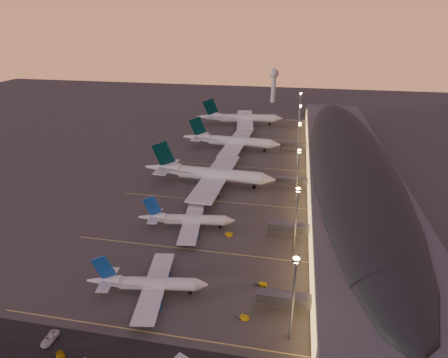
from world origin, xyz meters
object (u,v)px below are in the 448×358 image
(airliner_wide_mid, at_px, (231,141))
(radar_tower, at_px, (274,80))
(airliner_wide_near, at_px, (208,174))
(baggage_tug_b, at_px, (286,295))
(baggage_tug_a, at_px, (243,317))
(service_van_a, at_px, (50,338))
(airliner_narrow_north, at_px, (187,220))
(baggage_tug_c, at_px, (228,234))
(airliner_wide_far, at_px, (240,118))
(airliner_narrow_south, at_px, (148,283))
(baggage_tug_d, at_px, (262,284))

(airliner_wide_mid, distance_m, radar_tower, 152.13)
(airliner_wide_near, bearing_deg, radar_tower, 87.69)
(airliner_wide_near, xyz_separation_m, baggage_tug_b, (42.11, -76.93, -5.00))
(airliner_wide_near, relative_size, baggage_tug_a, 17.83)
(baggage_tug_a, xyz_separation_m, service_van_a, (-48.51, -17.41, 0.31))
(airliner_narrow_north, xyz_separation_m, airliner_wide_mid, (0.31, 99.89, 1.62))
(baggage_tug_b, xyz_separation_m, baggage_tug_c, (-23.63, 30.66, -0.03))
(airliner_wide_far, bearing_deg, airliner_wide_near, -97.56)
(airliner_narrow_south, bearing_deg, baggage_tug_b, -0.31)
(airliner_wide_far, bearing_deg, baggage_tug_c, -91.23)
(baggage_tug_a, bearing_deg, baggage_tug_b, 59.48)
(baggage_tug_b, height_order, baggage_tug_c, baggage_tug_b)
(airliner_narrow_south, xyz_separation_m, airliner_wide_near, (-0.40, 83.07, 2.13))
(baggage_tug_a, bearing_deg, baggage_tug_c, 120.93)
(airliner_narrow_north, bearing_deg, baggage_tug_b, -47.13)
(service_van_a, bearing_deg, baggage_tug_b, 25.57)
(baggage_tug_a, relative_size, baggage_tug_d, 1.05)
(airliner_wide_near, bearing_deg, baggage_tug_d, -62.38)
(airliner_wide_near, bearing_deg, service_van_a, -97.11)
(airliner_wide_mid, height_order, baggage_tug_d, airliner_wide_mid)
(airliner_wide_near, distance_m, baggage_tug_d, 80.95)
(airliner_narrow_south, relative_size, airliner_wide_mid, 0.59)
(airliner_wide_far, xyz_separation_m, baggage_tug_a, (32.00, -203.27, -4.99))
(airliner_wide_near, xyz_separation_m, service_van_a, (-17.97, -105.73, -4.77))
(radar_tower, xyz_separation_m, baggage_tug_c, (0.95, -253.22, -21.33))
(airliner_narrow_south, distance_m, baggage_tug_b, 42.26)
(airliner_narrow_north, height_order, baggage_tug_b, airliner_narrow_north)
(airliner_wide_near, height_order, baggage_tug_a, airliner_wide_near)
(airliner_wide_far, bearing_deg, service_van_a, -102.56)
(baggage_tug_a, distance_m, baggage_tug_b, 16.24)
(airliner_narrow_south, xyz_separation_m, airliner_wide_mid, (1.04, 139.67, 1.77))
(airliner_narrow_south, xyz_separation_m, baggage_tug_c, (18.08, 36.79, -2.90))
(radar_tower, bearing_deg, baggage_tug_c, -89.79)
(airliner_wide_mid, relative_size, baggage_tug_d, 17.50)
(airliner_narrow_north, distance_m, baggage_tug_d, 44.71)
(airliner_narrow_south, height_order, service_van_a, airliner_narrow_south)
(airliner_wide_far, distance_m, baggage_tug_d, 191.54)
(service_van_a, bearing_deg, airliner_wide_near, 80.32)
(baggage_tug_c, bearing_deg, baggage_tug_a, -60.26)
(airliner_wide_far, relative_size, baggage_tug_b, 14.74)
(airliner_narrow_south, distance_m, baggage_tug_a, 30.74)
(baggage_tug_d, bearing_deg, airliner_wide_near, 123.97)
(airliner_wide_mid, xyz_separation_m, baggage_tug_b, (40.67, -133.53, -4.63))
(baggage_tug_c, bearing_deg, airliner_wide_far, 110.78)
(airliner_narrow_south, xyz_separation_m, airliner_wide_far, (-1.86, 198.02, 2.04))
(airliner_narrow_south, bearing_deg, baggage_tug_a, -18.57)
(airliner_narrow_north, xyz_separation_m, radar_tower, (16.40, 250.25, 18.29))
(airliner_wide_near, height_order, radar_tower, radar_tower)
(baggage_tug_b, xyz_separation_m, service_van_a, (-60.08, -28.80, 0.22))
(airliner_narrow_south, xyz_separation_m, baggage_tug_d, (33.85, 9.90, -2.97))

